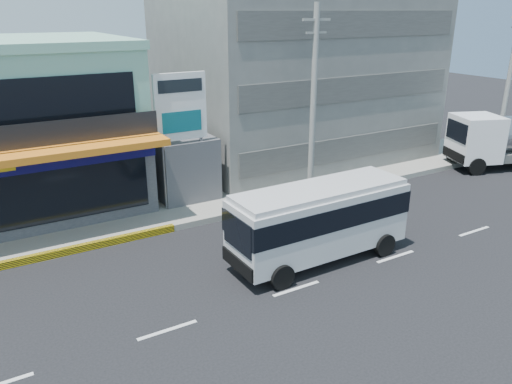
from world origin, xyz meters
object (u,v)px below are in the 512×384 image
at_px(utility_pole_far, 508,82).
at_px(minibus, 319,217).
at_px(satellite_dish, 178,133).
at_px(concrete_building, 294,52).
at_px(shop_building, 2,132).
at_px(utility_pole_near, 313,103).
at_px(billboard, 181,115).
at_px(sedan, 314,215).

xyz_separation_m(utility_pole_far, minibus, (-19.90, -5.90, -3.27)).
bearing_deg(satellite_dish, concrete_building, 21.80).
height_order(shop_building, utility_pole_near, utility_pole_near).
bearing_deg(satellite_dish, utility_pole_far, -9.29).
relative_size(concrete_building, utility_pole_near, 1.60).
bearing_deg(shop_building, utility_pole_far, -12.31).
xyz_separation_m(billboard, utility_pole_near, (6.50, -1.80, 0.22)).
bearing_deg(sedan, billboard, 50.72).
height_order(concrete_building, billboard, concrete_building).
relative_size(shop_building, utility_pole_near, 1.24).
bearing_deg(minibus, concrete_building, 59.67).
xyz_separation_m(satellite_dish, utility_pole_far, (22.00, -3.60, 1.57)).
bearing_deg(utility_pole_far, billboard, 175.43).
distance_m(shop_building, minibus, 16.17).
height_order(utility_pole_near, utility_pole_far, same).
relative_size(satellite_dish, minibus, 0.20).
xyz_separation_m(shop_building, sedan, (11.73, -9.98, -3.31)).
distance_m(concrete_building, billboard, 12.17).
relative_size(billboard, sedan, 1.71).
height_order(shop_building, minibus, shop_building).
bearing_deg(satellite_dish, sedan, -62.04).
bearing_deg(utility_pole_far, concrete_building, 147.65).
xyz_separation_m(concrete_building, sedan, (-6.27, -11.03, -6.31)).
relative_size(utility_pole_far, sedan, 2.48).
distance_m(concrete_building, minibus, 16.46).
height_order(utility_pole_near, sedan, utility_pole_near).
distance_m(satellite_dish, sedan, 8.47).
bearing_deg(utility_pole_near, shop_building, 154.94).
bearing_deg(satellite_dish, billboard, -105.52).
relative_size(concrete_building, utility_pole_far, 1.60).
xyz_separation_m(utility_pole_near, minibus, (-3.90, -5.90, -3.27)).
bearing_deg(sedan, satellite_dish, 39.71).
bearing_deg(minibus, shop_building, 129.07).
distance_m(minibus, sedan, 3.19).
bearing_deg(minibus, satellite_dish, 102.47).
relative_size(minibus, sedan, 1.87).
relative_size(satellite_dish, utility_pole_near, 0.15).
relative_size(concrete_building, satellite_dish, 10.67).
bearing_deg(sedan, utility_pole_far, -67.60).
height_order(billboard, utility_pole_far, utility_pole_far).
relative_size(concrete_building, billboard, 2.32).
height_order(concrete_building, utility_pole_far, concrete_building).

